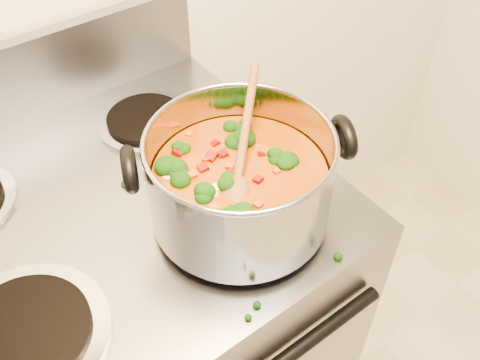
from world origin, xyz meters
TOP-DOWN VIEW (x-y plane):
  - electric_range at (0.05, 1.16)m, footprint 0.76×0.69m
  - stockpot at (0.22, 1.00)m, footprint 0.34×0.28m
  - wooden_spoon at (0.23, 1.01)m, footprint 0.19×0.19m
  - cooktop_crumbs at (0.31, 1.13)m, footprint 0.15×0.37m

SIDE VIEW (x-z plane):
  - electric_range at x=0.05m, z-range -0.07..1.01m
  - cooktop_crumbs at x=0.31m, z-range 0.92..0.93m
  - stockpot at x=0.22m, z-range 0.92..1.09m
  - wooden_spoon at x=0.23m, z-range 0.99..1.10m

